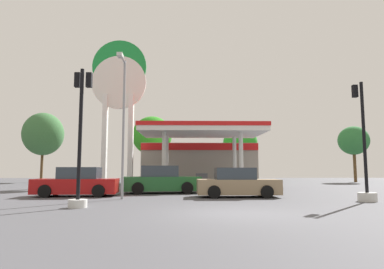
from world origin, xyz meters
TOP-DOWN VIEW (x-y plane):
  - ground_plane at (0.00, 0.00)m, footprint 90.00×90.00m
  - gas_station at (-0.27, 20.34)m, footprint 10.38×11.84m
  - station_pole_sign at (-7.25, 17.19)m, footprint 4.64×0.56m
  - car_0 at (1.10, 6.23)m, footprint 4.15×1.91m
  - car_1 at (-7.24, 6.93)m, footprint 4.32×2.13m
  - car_2 at (-2.97, 9.09)m, footprint 4.72×2.53m
  - traffic_signal_0 at (-5.50, 1.68)m, footprint 0.68×0.70m
  - traffic_signal_1 at (6.37, 3.74)m, footprint 0.79×0.79m
  - tree_0 at (-17.33, 26.17)m, footprint 4.40×4.40m
  - tree_1 at (-5.11, 24.76)m, footprint 4.26×4.26m
  - tree_2 at (4.85, 27.49)m, footprint 3.94×3.94m
  - tree_3 at (17.35, 25.85)m, footprint 3.34×3.34m
  - corner_streetlamp at (-4.53, 4.88)m, footprint 0.24×1.48m

SIDE VIEW (x-z plane):
  - ground_plane at x=0.00m, z-range 0.00..0.00m
  - car_0 at x=1.10m, z-range -0.07..1.41m
  - car_1 at x=-7.24m, z-range -0.07..1.44m
  - car_2 at x=-2.97m, z-range -0.08..1.54m
  - traffic_signal_1 at x=6.37m, z-range -1.34..3.99m
  - traffic_signal_0 at x=-5.50m, z-range -0.57..4.64m
  - gas_station at x=-0.27m, z-range -0.15..4.64m
  - corner_streetlamp at x=-4.53m, z-range 0.70..7.41m
  - tree_2 at x=4.85m, z-range 1.38..7.60m
  - tree_3 at x=17.35m, z-range 1.49..7.72m
  - tree_1 at x=-5.11m, z-range 1.46..8.55m
  - tree_0 at x=-17.33m, z-range 1.47..9.15m
  - station_pole_sign at x=-7.25m, z-range 1.78..14.33m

